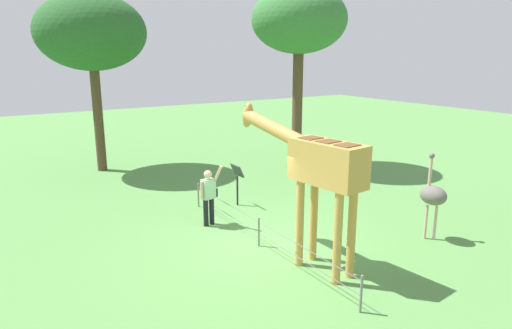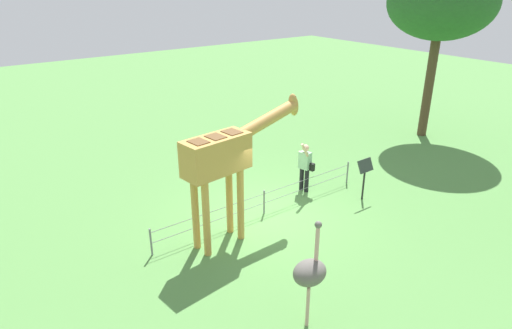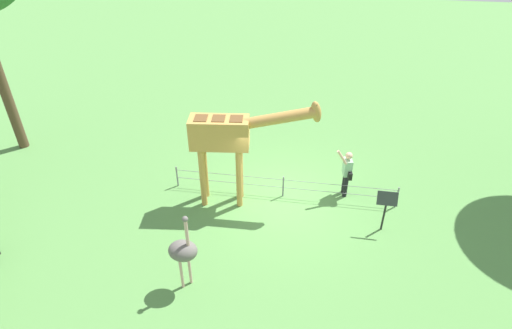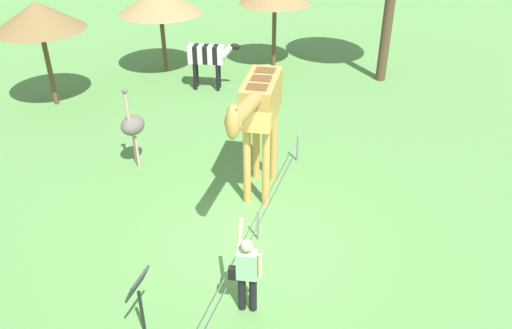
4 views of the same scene
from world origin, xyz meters
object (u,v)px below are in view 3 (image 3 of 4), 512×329
giraffe (230,137)px  info_sign (386,204)px  visitor (347,171)px  ostrich (183,251)px

giraffe → info_sign: bearing=-7.9°
info_sign → visitor: bearing=124.9°
visitor → ostrich: size_ratio=0.78×
giraffe → info_sign: giraffe is taller
giraffe → info_sign: (4.54, -0.63, -1.36)m
visitor → info_sign: bearing=-55.1°
visitor → ostrich: ostrich is taller
visitor → info_sign: visitor is taller
visitor → giraffe: bearing=-165.8°
ostrich → info_sign: 5.73m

